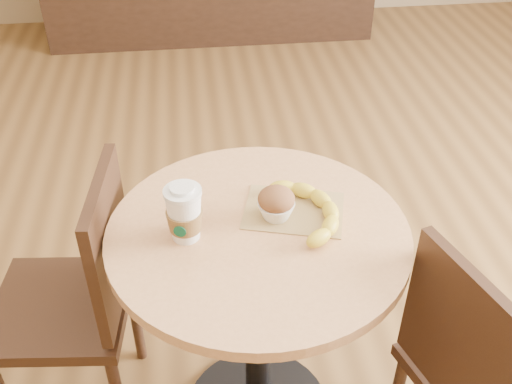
% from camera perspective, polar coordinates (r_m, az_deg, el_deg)
% --- Properties ---
extents(cafe_table, '(0.72, 0.72, 0.75)m').
position_cam_1_polar(cafe_table, '(1.56, 0.18, -9.40)').
color(cafe_table, black).
rests_on(cafe_table, ground).
extents(chair_left, '(0.40, 0.40, 0.84)m').
position_cam_1_polar(chair_left, '(1.73, -16.45, -9.45)').
color(chair_left, '#311D11').
rests_on(chair_left, ground).
extents(chair_right, '(0.45, 0.45, 0.82)m').
position_cam_1_polar(chair_right, '(1.60, 20.54, -16.04)').
color(chair_right, '#311D11').
rests_on(chair_right, ground).
extents(kraft_bag, '(0.28, 0.24, 0.00)m').
position_cam_1_polar(kraft_bag, '(1.47, 3.61, -1.77)').
color(kraft_bag, '#987A49').
rests_on(kraft_bag, cafe_table).
extents(coffee_cup, '(0.09, 0.09, 0.14)m').
position_cam_1_polar(coffee_cup, '(1.37, -6.83, -2.19)').
color(coffee_cup, white).
rests_on(coffee_cup, cafe_table).
extents(muffin, '(0.09, 0.09, 0.08)m').
position_cam_1_polar(muffin, '(1.43, 1.94, -1.09)').
color(muffin, silver).
rests_on(muffin, kraft_bag).
extents(banana, '(0.21, 0.30, 0.04)m').
position_cam_1_polar(banana, '(1.44, 5.13, -1.79)').
color(banana, gold).
rests_on(banana, kraft_bag).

